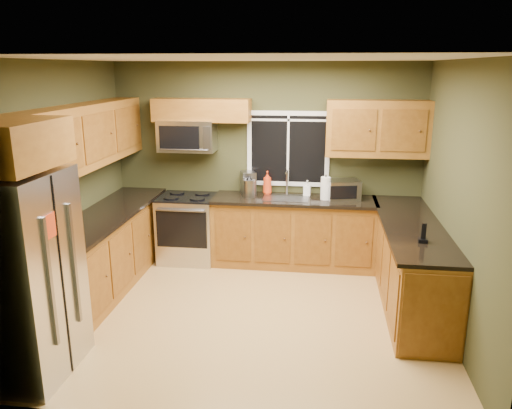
% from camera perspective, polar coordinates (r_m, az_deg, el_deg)
% --- Properties ---
extents(floor, '(4.20, 4.20, 0.00)m').
position_cam_1_polar(floor, '(5.63, -0.99, -12.29)').
color(floor, tan).
rests_on(floor, ground).
extents(ceiling, '(4.20, 4.20, 0.00)m').
position_cam_1_polar(ceiling, '(4.99, -1.14, 16.34)').
color(ceiling, white).
rests_on(ceiling, back_wall).
extents(back_wall, '(4.20, 0.00, 4.20)m').
position_cam_1_polar(back_wall, '(6.89, 1.18, 4.79)').
color(back_wall, '#36381D').
rests_on(back_wall, ground).
extents(front_wall, '(4.20, 0.00, 4.20)m').
position_cam_1_polar(front_wall, '(3.46, -5.54, -6.15)').
color(front_wall, '#36381D').
rests_on(front_wall, ground).
extents(left_wall, '(0.00, 3.60, 3.60)m').
position_cam_1_polar(left_wall, '(5.84, -21.91, 1.73)').
color(left_wall, '#36381D').
rests_on(left_wall, ground).
extents(right_wall, '(0.00, 3.60, 3.60)m').
position_cam_1_polar(right_wall, '(5.27, 22.15, 0.32)').
color(right_wall, '#36381D').
rests_on(right_wall, ground).
extents(window, '(1.12, 0.03, 1.02)m').
position_cam_1_polar(window, '(6.81, 3.69, 6.37)').
color(window, white).
rests_on(window, back_wall).
extents(base_cabinets_left, '(0.60, 2.65, 0.90)m').
position_cam_1_polar(base_cabinets_left, '(6.36, -16.68, -5.21)').
color(base_cabinets_left, brown).
rests_on(base_cabinets_left, ground).
extents(countertop_left, '(0.65, 2.65, 0.04)m').
position_cam_1_polar(countertop_left, '(6.21, -16.80, -1.16)').
color(countertop_left, black).
rests_on(countertop_left, base_cabinets_left).
extents(base_cabinets_back, '(2.17, 0.60, 0.90)m').
position_cam_1_polar(base_cabinets_back, '(6.80, 4.33, -3.25)').
color(base_cabinets_back, brown).
rests_on(base_cabinets_back, ground).
extents(countertop_back, '(2.17, 0.65, 0.04)m').
position_cam_1_polar(countertop_back, '(6.64, 4.40, 0.53)').
color(countertop_back, black).
rests_on(countertop_back, base_cabinets_back).
extents(base_cabinets_peninsula, '(0.60, 2.52, 0.90)m').
position_cam_1_polar(base_cabinets_peninsula, '(5.98, 17.23, -6.58)').
color(base_cabinets_peninsula, brown).
rests_on(base_cabinets_peninsula, ground).
extents(countertop_peninsula, '(0.65, 2.50, 0.04)m').
position_cam_1_polar(countertop_peninsula, '(5.83, 17.34, -2.25)').
color(countertop_peninsula, black).
rests_on(countertop_peninsula, base_cabinets_peninsula).
extents(upper_cabinets_left, '(0.33, 2.65, 0.72)m').
position_cam_1_polar(upper_cabinets_left, '(6.09, -18.87, 7.43)').
color(upper_cabinets_left, brown).
rests_on(upper_cabinets_left, left_wall).
extents(upper_cabinets_back_left, '(1.30, 0.33, 0.30)m').
position_cam_1_polar(upper_cabinets_back_left, '(6.78, -6.23, 10.67)').
color(upper_cabinets_back_left, brown).
rests_on(upper_cabinets_back_left, back_wall).
extents(upper_cabinets_back_right, '(1.30, 0.33, 0.72)m').
position_cam_1_polar(upper_cabinets_back_right, '(6.65, 13.69, 8.42)').
color(upper_cabinets_back_right, brown).
rests_on(upper_cabinets_back_right, back_wall).
extents(upper_cabinet_over_fridge, '(0.72, 0.90, 0.38)m').
position_cam_1_polar(upper_cabinet_over_fridge, '(4.44, -26.79, 6.16)').
color(upper_cabinet_over_fridge, brown).
rests_on(upper_cabinet_over_fridge, left_wall).
extents(refrigerator, '(0.74, 0.90, 1.80)m').
position_cam_1_polar(refrigerator, '(4.73, -25.13, -7.44)').
color(refrigerator, '#B7B7BC').
rests_on(refrigerator, ground).
extents(range, '(0.76, 0.69, 0.94)m').
position_cam_1_polar(range, '(6.99, -7.77, -2.66)').
color(range, '#B7B7BC').
rests_on(range, ground).
extents(microwave, '(0.76, 0.41, 0.42)m').
position_cam_1_polar(microwave, '(6.84, -7.85, 7.79)').
color(microwave, '#B7B7BC').
rests_on(microwave, back_wall).
extents(sink, '(0.60, 0.42, 0.36)m').
position_cam_1_polar(sink, '(6.65, 3.43, 0.87)').
color(sink, slate).
rests_on(sink, countertop_back).
extents(toaster_oven, '(0.47, 0.40, 0.26)m').
position_cam_1_polar(toaster_oven, '(6.65, 9.93, 1.68)').
color(toaster_oven, '#B7B7BC').
rests_on(toaster_oven, countertop_back).
extents(coffee_maker, '(0.25, 0.29, 0.31)m').
position_cam_1_polar(coffee_maker, '(6.82, -0.92, 2.39)').
color(coffee_maker, slate).
rests_on(coffee_maker, countertop_back).
extents(kettle, '(0.18, 0.18, 0.29)m').
position_cam_1_polar(kettle, '(6.65, -0.77, 1.97)').
color(kettle, '#B7B7BC').
rests_on(kettle, countertop_back).
extents(paper_towel_roll, '(0.16, 0.16, 0.33)m').
position_cam_1_polar(paper_towel_roll, '(6.60, 7.94, 1.85)').
color(paper_towel_roll, white).
rests_on(paper_towel_roll, countertop_back).
extents(soap_bottle_a, '(0.13, 0.13, 0.32)m').
position_cam_1_polar(soap_bottle_a, '(6.81, 1.30, 2.51)').
color(soap_bottle_a, red).
rests_on(soap_bottle_a, countertop_back).
extents(soap_bottle_b, '(0.10, 0.10, 0.21)m').
position_cam_1_polar(soap_bottle_b, '(6.78, 5.87, 1.88)').
color(soap_bottle_b, white).
rests_on(soap_bottle_b, countertop_back).
extents(soap_bottle_c, '(0.16, 0.16, 0.17)m').
position_cam_1_polar(soap_bottle_c, '(6.89, -1.00, 2.04)').
color(soap_bottle_c, white).
rests_on(soap_bottle_c, countertop_back).
extents(cordless_phone, '(0.10, 0.10, 0.20)m').
position_cam_1_polar(cordless_phone, '(5.22, 18.57, -3.50)').
color(cordless_phone, black).
rests_on(cordless_phone, countertop_peninsula).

